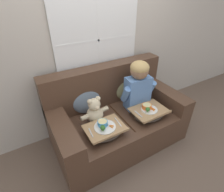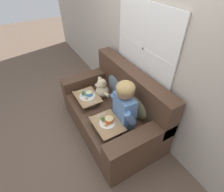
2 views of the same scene
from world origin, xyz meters
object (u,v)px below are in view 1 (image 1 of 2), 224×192
at_px(couch, 115,117).
at_px(lap_tray_teddy, 105,130).
at_px(teddy_bear, 95,112).
at_px(lap_tray_child, 149,112).
at_px(throw_pillow_behind_teddy, 86,99).
at_px(child_figure, 138,83).
at_px(throw_pillow_behind_child, 127,86).

xyz_separation_m(couch, lap_tray_teddy, (-0.33, -0.30, 0.16)).
distance_m(teddy_bear, lap_tray_child, 0.70).
xyz_separation_m(throw_pillow_behind_teddy, child_figure, (0.65, -0.26, 0.17)).
bearing_deg(lap_tray_child, throw_pillow_behind_teddy, 141.25).
xyz_separation_m(throw_pillow_behind_child, lap_tray_teddy, (-0.65, -0.52, -0.14)).
distance_m(teddy_bear, lap_tray_teddy, 0.27).
bearing_deg(teddy_bear, child_figure, 0.32).
height_order(lap_tray_child, lap_tray_teddy, lap_tray_teddy).
height_order(couch, throw_pillow_behind_teddy, couch).
relative_size(lap_tray_child, lap_tray_teddy, 1.01).
distance_m(throw_pillow_behind_teddy, lap_tray_teddy, 0.54).
height_order(teddy_bear, lap_tray_child, teddy_bear).
xyz_separation_m(child_figure, teddy_bear, (-0.65, -0.00, -0.22)).
relative_size(couch, child_figure, 2.57).
distance_m(child_figure, lap_tray_child, 0.41).
bearing_deg(lap_tray_child, lap_tray_teddy, -179.97).
height_order(throw_pillow_behind_child, lap_tray_teddy, throw_pillow_behind_child).
bearing_deg(child_figure, lap_tray_child, -90.32).
height_order(couch, lap_tray_child, couch).
height_order(throw_pillow_behind_teddy, child_figure, child_figure).
relative_size(throw_pillow_behind_child, teddy_bear, 1.13).
bearing_deg(lap_tray_teddy, throw_pillow_behind_child, 38.66).
bearing_deg(throw_pillow_behind_child, lap_tray_teddy, -141.34).
xyz_separation_m(couch, lap_tray_child, (0.32, -0.30, 0.16)).
xyz_separation_m(throw_pillow_behind_child, teddy_bear, (-0.65, -0.26, -0.05)).
relative_size(throw_pillow_behind_child, child_figure, 0.64).
relative_size(throw_pillow_behind_teddy, child_figure, 0.64).
xyz_separation_m(couch, throw_pillow_behind_teddy, (-0.33, 0.22, 0.29)).
relative_size(couch, lap_tray_child, 3.84).
xyz_separation_m(couch, teddy_bear, (-0.32, -0.04, 0.24)).
relative_size(child_figure, teddy_bear, 1.78).
xyz_separation_m(throw_pillow_behind_child, lap_tray_child, (-0.00, -0.52, -0.14)).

